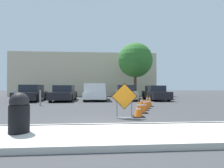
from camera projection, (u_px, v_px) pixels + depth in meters
ground_plane at (99, 101)px, 15.32m from camera, size 96.00×96.00×0.00m
sidewalk_strip at (98, 135)px, 4.35m from camera, size 29.49×2.01×0.14m
curb_lip at (98, 126)px, 5.35m from camera, size 29.49×0.20×0.14m
road_closed_sign at (124, 99)px, 7.16m from camera, size 1.07×0.20×1.43m
traffic_cone_nearest at (138, 109)px, 7.44m from camera, size 0.49×0.49×0.68m
traffic_cone_second at (142, 105)px, 8.55m from camera, size 0.53×0.53×0.80m
traffic_cone_third at (145, 105)px, 9.57m from camera, size 0.43×0.43×0.58m
traffic_cone_fourth at (147, 102)px, 10.42m from camera, size 0.38×0.38×0.80m
traffic_cone_fifth at (150, 101)px, 11.43m from camera, size 0.46×0.46×0.70m
parked_car_nearest at (32, 93)px, 16.03m from camera, size 2.13×4.77×1.48m
parked_car_second at (64, 93)px, 16.24m from camera, size 1.98×4.58×1.43m
pickup_truck at (96, 93)px, 16.73m from camera, size 2.20×5.08×1.60m
parked_car_third at (126, 93)px, 17.15m from camera, size 2.06×4.32×1.47m
parked_car_fourth at (155, 93)px, 17.18m from camera, size 1.89×4.72×1.41m
trash_bin at (19, 112)px, 4.34m from camera, size 0.48×0.48×1.00m
bollard_nearest at (40, 98)px, 11.93m from camera, size 0.12×0.12×1.05m
bollard_second at (15, 97)px, 11.81m from camera, size 0.12×0.12×1.10m
building_facade_backdrop at (86, 75)px, 26.68m from camera, size 20.55×5.00×6.13m
street_tree_behind_lot at (135, 60)px, 20.59m from camera, size 4.06×4.06×6.48m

